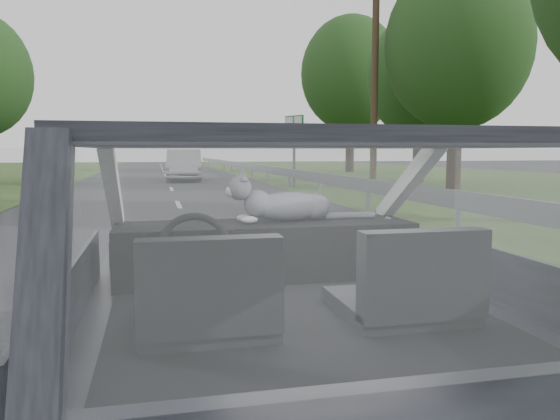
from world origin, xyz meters
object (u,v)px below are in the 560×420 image
other_car (184,165)px  highway_sign (294,152)px  utility_pole (375,84)px  subject_car (294,303)px  cat (289,205)px

other_car → highway_sign: bearing=-54.5°
other_car → utility_pole: 10.22m
highway_sign → subject_car: bearing=-127.9°
cat → other_car: bearing=82.2°
cat → utility_pole: bearing=59.6°
cat → utility_pole: (7.10, 15.88, 2.72)m
other_car → subject_car: bearing=-88.5°
other_car → highway_sign: (3.79, -6.04, 0.62)m
subject_car → cat: size_ratio=6.48×
cat → highway_sign: size_ratio=0.23×
subject_car → highway_sign: (4.57, 17.80, 0.63)m
subject_car → cat: (0.14, 0.66, 0.37)m
cat → subject_car: bearing=-108.2°
subject_car → utility_pole: utility_pole is taller
cat → other_car: (0.63, 23.18, -0.36)m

